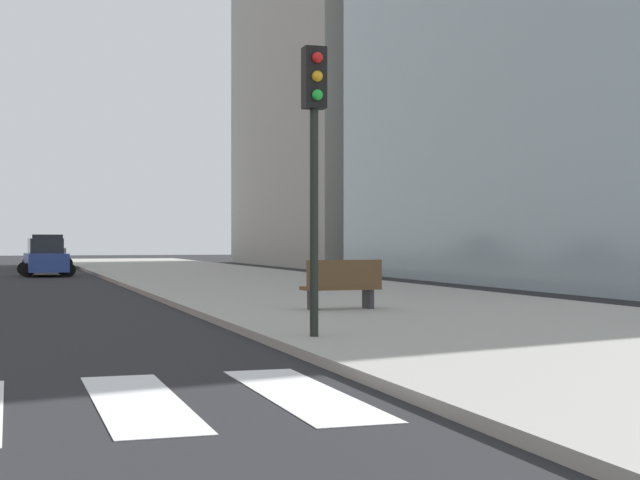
{
  "coord_description": "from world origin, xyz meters",
  "views": [
    {
      "loc": [
        3.2,
        -6.35,
        1.7
      ],
      "look_at": [
        16.6,
        35.41,
        1.73
      ],
      "focal_mm": 54.62,
      "sensor_mm": 36.0,
      "label": 1
    }
  ],
  "objects_px": {
    "car_blue_second": "(46,259)",
    "traffic_light_near_corner": "(314,133)",
    "car_gray_third": "(48,253)",
    "park_bench": "(342,286)"
  },
  "relations": [
    {
      "from": "car_gray_third",
      "to": "traffic_light_near_corner",
      "type": "xyz_separation_m",
      "value": [
        2.47,
        -45.73,
        2.49
      ]
    },
    {
      "from": "car_blue_second",
      "to": "park_bench",
      "type": "distance_m",
      "value": 28.28
    },
    {
      "from": "car_gray_third",
      "to": "traffic_light_near_corner",
      "type": "height_order",
      "value": "traffic_light_near_corner"
    },
    {
      "from": "car_blue_second",
      "to": "car_gray_third",
      "type": "relative_size",
      "value": 0.87
    },
    {
      "from": "car_blue_second",
      "to": "car_gray_third",
      "type": "height_order",
      "value": "car_gray_third"
    },
    {
      "from": "car_blue_second",
      "to": "park_bench",
      "type": "bearing_deg",
      "value": 98.75
    },
    {
      "from": "car_blue_second",
      "to": "traffic_light_near_corner",
      "type": "xyz_separation_m",
      "value": [
        3.02,
        -33.49,
        2.61
      ]
    },
    {
      "from": "car_blue_second",
      "to": "traffic_light_near_corner",
      "type": "height_order",
      "value": "traffic_light_near_corner"
    },
    {
      "from": "traffic_light_near_corner",
      "to": "park_bench",
      "type": "xyz_separation_m",
      "value": [
        2.46,
        5.75,
        -2.76
      ]
    },
    {
      "from": "traffic_light_near_corner",
      "to": "car_blue_second",
      "type": "bearing_deg",
      "value": -84.85
    }
  ]
}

